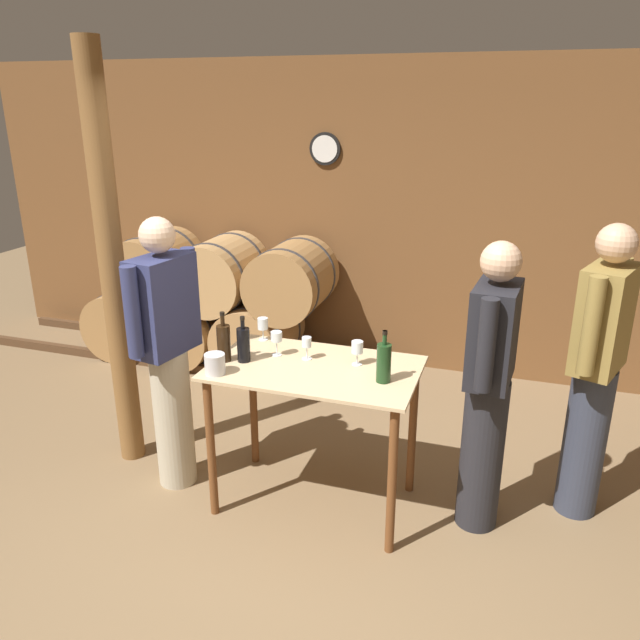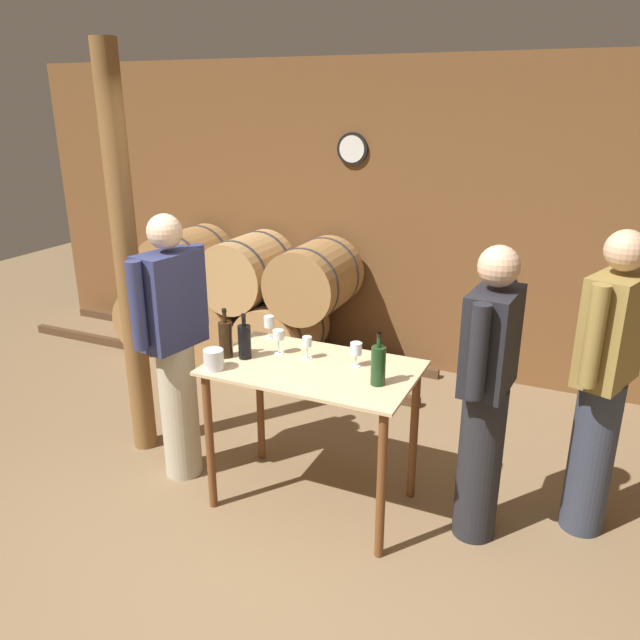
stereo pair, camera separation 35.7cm
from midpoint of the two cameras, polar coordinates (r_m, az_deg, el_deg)
The scene contains 16 objects.
ground_plane at distance 3.52m, azimuth -1.42°, elevation -22.55°, with size 14.00×14.00×0.00m, color brown.
back_wall at distance 5.53m, azimuth 12.12°, elevation 8.68°, with size 8.40×0.08×2.70m.
barrel_rack at distance 5.89m, azimuth -6.24°, elevation 1.94°, with size 4.18×0.75×1.21m.
tasting_table at distance 3.65m, azimuth 2.17°, elevation -6.69°, with size 1.19×0.72×0.91m.
wooden_post at distance 4.20m, azimuth -14.95°, elevation 5.04°, with size 0.16×0.16×2.70m.
wine_bottle_far_left at distance 3.68m, azimuth -5.90°, elevation -1.74°, with size 0.08×0.08×0.30m.
wine_bottle_left at distance 3.66m, azimuth -4.16°, elevation -1.97°, with size 0.08×0.08×0.28m.
wine_bottle_center at distance 3.35m, azimuth 8.41°, elevation -4.13°, with size 0.08×0.08×0.29m.
wine_glass_near_left at distance 3.96m, azimuth -2.12°, elevation -0.26°, with size 0.07×0.07×0.15m.
wine_glass_near_center at distance 3.71m, azimuth -1.09°, elevation -1.51°, with size 0.07×0.07×0.15m.
wine_glass_near_right at distance 3.65m, azimuth 1.61°, elevation -2.16°, with size 0.06×0.06×0.14m.
wine_glass_far_side at distance 3.56m, azimuth 6.20°, elevation -2.75°, with size 0.07×0.07×0.14m.
ice_bucket at distance 3.54m, azimuth -6.87°, elevation -3.67°, with size 0.12×0.12×0.12m.
person_host at distance 3.75m, azimuth 27.07°, elevation -5.08°, with size 0.34×0.56×1.75m.
person_visitor_with_scarf at distance 3.48m, azimuth 17.87°, elevation -6.38°, with size 0.25×0.59×1.69m.
person_visitor_bearded at distance 3.94m, azimuth -10.70°, elevation -2.24°, with size 0.29×0.58×1.73m.
Camera 2 is at (1.32, -2.27, 2.36)m, focal length 35.00 mm.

